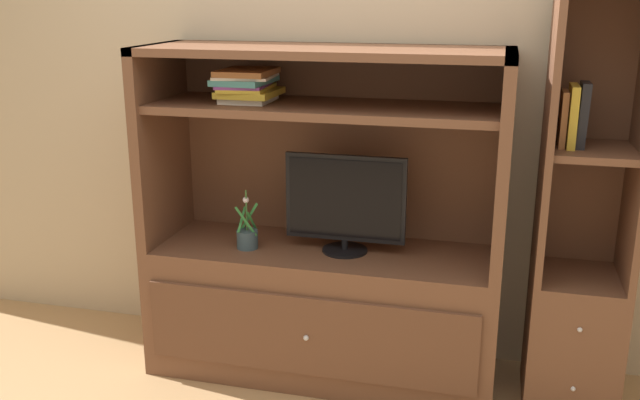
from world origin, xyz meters
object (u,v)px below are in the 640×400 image
at_px(bookshelf_tall, 579,273).
at_px(upright_book_row, 574,116).
at_px(magazine_stack, 247,85).
at_px(media_console, 323,274).
at_px(tv_monitor, 345,203).
at_px(potted_plant, 247,237).

bearing_deg(bookshelf_tall, upright_book_row, -173.13).
relative_size(magazine_stack, upright_book_row, 1.25).
bearing_deg(upright_book_row, media_console, 179.63).
xyz_separation_m(magazine_stack, bookshelf_tall, (1.47, 0.01, -0.75)).
distance_m(tv_monitor, upright_book_row, 1.03).
bearing_deg(magazine_stack, bookshelf_tall, 0.37).
bearing_deg(upright_book_row, bookshelf_tall, 6.87).
height_order(magazine_stack, upright_book_row, magazine_stack).
bearing_deg(tv_monitor, magazine_stack, 179.00).
relative_size(media_console, potted_plant, 5.79).
distance_m(potted_plant, upright_book_row, 1.51).
distance_m(tv_monitor, potted_plant, 0.49).
relative_size(potted_plant, bookshelf_tall, 0.15).
bearing_deg(bookshelf_tall, media_console, -179.81).
bearing_deg(magazine_stack, upright_book_row, -0.04).
relative_size(media_console, tv_monitor, 2.93).
xyz_separation_m(tv_monitor, potted_plant, (-0.45, -0.07, -0.18)).
bearing_deg(bookshelf_tall, magazine_stack, -179.63).
distance_m(bookshelf_tall, upright_book_row, 0.68).
height_order(bookshelf_tall, upright_book_row, bookshelf_tall).
xyz_separation_m(media_console, tv_monitor, (0.11, -0.01, 0.36)).
relative_size(bookshelf_tall, upright_book_row, 6.86).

